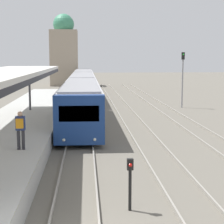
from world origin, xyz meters
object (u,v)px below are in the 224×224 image
(signal_post_near, at_px, (130,178))
(signal_mast_far, at_px, (183,73))
(person_on_platform, at_px, (20,127))
(train_near, at_px, (83,86))

(signal_post_near, relative_size, signal_mast_far, 0.31)
(person_on_platform, bearing_deg, signal_post_near, -48.34)
(signal_post_near, bearing_deg, signal_mast_far, 71.94)
(person_on_platform, height_order, signal_post_near, person_on_platform)
(person_on_platform, height_order, train_near, train_near)
(person_on_platform, bearing_deg, train_near, 84.71)
(signal_post_near, bearing_deg, train_near, 93.19)
(train_near, xyz_separation_m, signal_mast_far, (9.76, -6.49, 1.69))
(person_on_platform, xyz_separation_m, train_near, (2.44, 26.42, -0.21))
(signal_mast_far, bearing_deg, person_on_platform, -121.48)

